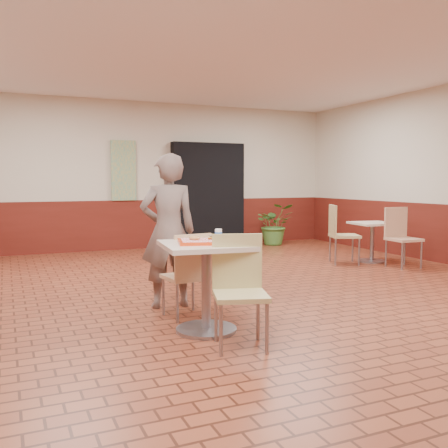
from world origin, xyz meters
name	(u,v)px	position (x,y,z in m)	size (l,w,h in m)	color
room_shell	(269,172)	(0.00, 0.00, 1.50)	(8.01, 10.01, 3.01)	brown
wainscot_band	(269,258)	(0.00, 0.00, 0.50)	(8.00, 10.00, 1.00)	#531710
corridor_doorway	(208,195)	(1.20, 4.88, 1.10)	(1.60, 0.22, 2.20)	black
promo_poster	(124,171)	(-0.60, 4.94, 1.60)	(0.50, 0.03, 1.20)	gray
main_table	(206,272)	(-1.11, -0.83, 0.56)	(0.78, 0.78, 0.83)	beige
chair_main_front	(239,284)	(-1.00, -1.30, 0.53)	(0.54, 0.54, 0.94)	tan
chair_main_back	(188,271)	(-1.12, -0.35, 0.49)	(0.45, 0.45, 0.87)	#D6AE80
customer	(168,231)	(-1.16, 0.17, 0.85)	(0.62, 0.41, 1.69)	#715E58
serving_tray	(206,241)	(-1.11, -0.83, 0.84)	(0.50, 0.39, 0.03)	red
ring_donut	(195,238)	(-1.21, -0.79, 0.88)	(0.11, 0.11, 0.03)	#C18446
long_john_donut	(215,237)	(-1.03, -0.83, 0.88)	(0.13, 0.07, 0.04)	gold
paper_cup	(218,233)	(-0.95, -0.75, 0.90)	(0.07, 0.07, 0.09)	white
second_table	(372,235)	(2.99, 1.74, 0.46)	(0.65, 0.65, 0.68)	beige
chair_second_left	(340,231)	(2.36, 1.81, 0.55)	(0.60, 0.60, 0.99)	tan
chair_second_front	(401,234)	(3.07, 1.16, 0.54)	(0.46, 0.46, 0.96)	tan
potted_plant	(275,224)	(2.57, 4.40, 0.45)	(0.81, 0.71, 0.90)	#40742E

